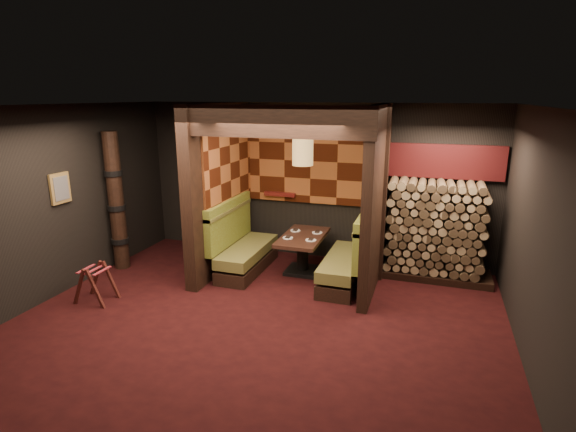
{
  "coord_description": "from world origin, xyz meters",
  "views": [
    {
      "loc": [
        2.1,
        -5.12,
        2.98
      ],
      "look_at": [
        0.0,
        1.3,
        1.15
      ],
      "focal_mm": 28.0,
      "sensor_mm": 36.0,
      "label": 1
    }
  ],
  "objects_px": {
    "dining_table": "(303,248)",
    "booth_bench_right": "(350,260)",
    "luggage_rack": "(95,282)",
    "pendant_lamp": "(303,151)",
    "booth_bench_left": "(242,248)",
    "totem_column": "(116,202)",
    "firewood_stack": "(440,231)"
  },
  "relations": [
    {
      "from": "pendant_lamp",
      "to": "totem_column",
      "type": "distance_m",
      "value": 3.34
    },
    {
      "from": "totem_column",
      "to": "firewood_stack",
      "type": "xyz_separation_m",
      "value": [
        5.33,
        1.25,
        -0.37
      ]
    },
    {
      "from": "booth_bench_left",
      "to": "totem_column",
      "type": "height_order",
      "value": "totem_column"
    },
    {
      "from": "booth_bench_left",
      "to": "pendant_lamp",
      "type": "xyz_separation_m",
      "value": [
        1.04,
        0.17,
        1.7
      ]
    },
    {
      "from": "pendant_lamp",
      "to": "firewood_stack",
      "type": "xyz_separation_m",
      "value": [
        2.21,
        0.53,
        -1.28
      ]
    },
    {
      "from": "pendant_lamp",
      "to": "booth_bench_left",
      "type": "bearing_deg",
      "value": -170.67
    },
    {
      "from": "luggage_rack",
      "to": "booth_bench_left",
      "type": "bearing_deg",
      "value": 49.17
    },
    {
      "from": "dining_table",
      "to": "booth_bench_right",
      "type": "bearing_deg",
      "value": -14.54
    },
    {
      "from": "pendant_lamp",
      "to": "firewood_stack",
      "type": "bearing_deg",
      "value": 13.48
    },
    {
      "from": "firewood_stack",
      "to": "booth_bench_right",
      "type": "bearing_deg",
      "value": -152.65
    },
    {
      "from": "totem_column",
      "to": "luggage_rack",
      "type": "bearing_deg",
      "value": -67.46
    },
    {
      "from": "booth_bench_left",
      "to": "firewood_stack",
      "type": "relative_size",
      "value": 0.92
    },
    {
      "from": "totem_column",
      "to": "pendant_lamp",
      "type": "bearing_deg",
      "value": 12.98
    },
    {
      "from": "booth_bench_left",
      "to": "firewood_stack",
      "type": "xyz_separation_m",
      "value": [
        3.25,
        0.7,
        0.42
      ]
    },
    {
      "from": "booth_bench_left",
      "to": "booth_bench_right",
      "type": "height_order",
      "value": "same"
    },
    {
      "from": "booth_bench_right",
      "to": "dining_table",
      "type": "height_order",
      "value": "booth_bench_right"
    },
    {
      "from": "booth_bench_left",
      "to": "pendant_lamp",
      "type": "relative_size",
      "value": 1.64
    },
    {
      "from": "dining_table",
      "to": "booth_bench_left",
      "type": "bearing_deg",
      "value": -168.01
    },
    {
      "from": "booth_bench_left",
      "to": "luggage_rack",
      "type": "bearing_deg",
      "value": -130.83
    },
    {
      "from": "pendant_lamp",
      "to": "luggage_rack",
      "type": "bearing_deg",
      "value": -142.74
    },
    {
      "from": "booth_bench_right",
      "to": "luggage_rack",
      "type": "distance_m",
      "value": 3.91
    },
    {
      "from": "dining_table",
      "to": "firewood_stack",
      "type": "height_order",
      "value": "firewood_stack"
    },
    {
      "from": "booth_bench_right",
      "to": "luggage_rack",
      "type": "height_order",
      "value": "booth_bench_right"
    },
    {
      "from": "totem_column",
      "to": "dining_table",
      "type": "bearing_deg",
      "value": 13.84
    },
    {
      "from": "dining_table",
      "to": "luggage_rack",
      "type": "relative_size",
      "value": 2.08
    },
    {
      "from": "totem_column",
      "to": "firewood_stack",
      "type": "bearing_deg",
      "value": 13.19
    },
    {
      "from": "pendant_lamp",
      "to": "totem_column",
      "type": "relative_size",
      "value": 0.41
    },
    {
      "from": "luggage_rack",
      "to": "totem_column",
      "type": "height_order",
      "value": "totem_column"
    },
    {
      "from": "booth_bench_right",
      "to": "pendant_lamp",
      "type": "xyz_separation_m",
      "value": [
        -0.85,
        0.17,
        1.7
      ]
    },
    {
      "from": "booth_bench_right",
      "to": "luggage_rack",
      "type": "relative_size",
      "value": 2.63
    },
    {
      "from": "booth_bench_right",
      "to": "pendant_lamp",
      "type": "relative_size",
      "value": 1.64
    },
    {
      "from": "totem_column",
      "to": "firewood_stack",
      "type": "relative_size",
      "value": 1.39
    }
  ]
}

